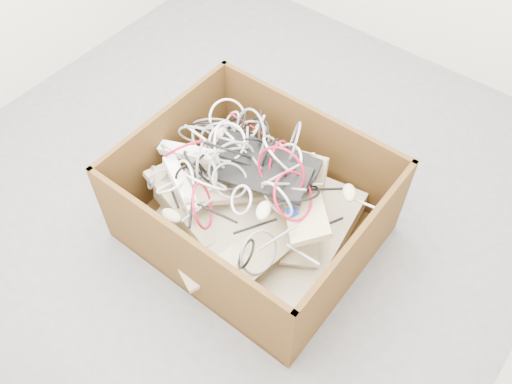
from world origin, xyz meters
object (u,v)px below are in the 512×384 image
Objects in this scene: cardboard_box at (251,214)px; vga_plug at (292,212)px; power_strip_right at (181,184)px; power_strip_left at (189,152)px.

vga_plug is (0.23, -0.01, 0.23)m from cardboard_box.
cardboard_box is 0.38m from power_strip_right.
power_strip_left is at bearing -151.02° from vga_plug.
cardboard_box reaches higher than power_strip_left.
cardboard_box is 0.33m from vga_plug.
cardboard_box is 3.35× the size of power_strip_left.
power_strip_right is at bearing -134.06° from vga_plug.
power_strip_right is at bearing -144.41° from cardboard_box.
power_strip_left reaches higher than vga_plug.
power_strip_right is 6.64× the size of vga_plug.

